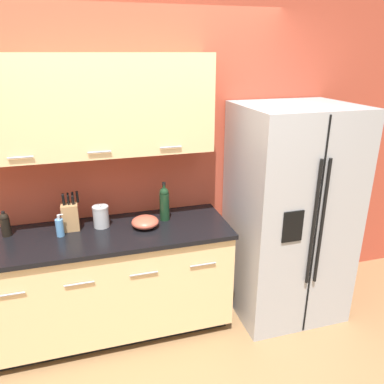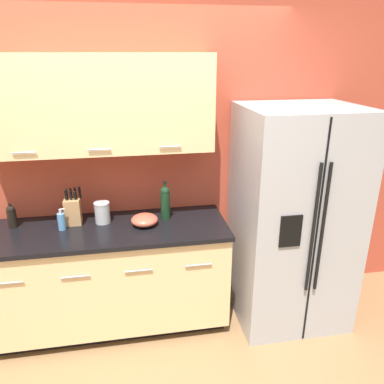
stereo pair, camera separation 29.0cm
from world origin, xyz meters
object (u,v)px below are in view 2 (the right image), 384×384
refrigerator (293,218)px  mixing_bowl (145,220)px  oil_bottle (12,216)px  steel_canister (102,212)px  wine_bottle (165,202)px  soap_dispenser (61,221)px  knife_block (73,211)px

refrigerator → mixing_bowl: refrigerator is taller
oil_bottle → steel_canister: oil_bottle is taller
wine_bottle → soap_dispenser: (-0.80, -0.07, -0.07)m
wine_bottle → oil_bottle: size_ratio=1.64×
refrigerator → wine_bottle: size_ratio=5.67×
refrigerator → wine_bottle: 1.05m
refrigerator → wine_bottle: (-1.02, 0.17, 0.14)m
knife_block → wine_bottle: (0.72, -0.02, 0.03)m
steel_canister → refrigerator: bearing=-6.9°
soap_dispenser → mixing_bowl: soap_dispenser is taller
soap_dispenser → oil_bottle: bearing=163.3°
knife_block → wine_bottle: bearing=-1.7°
refrigerator → oil_bottle: refrigerator is taller
oil_bottle → refrigerator: bearing=-5.7°
wine_bottle → steel_canister: (-0.50, 0.01, -0.06)m
knife_block → mixing_bowl: (0.55, -0.12, -0.07)m
refrigerator → wine_bottle: refrigerator is taller
steel_canister → knife_block: bearing=176.8°
refrigerator → mixing_bowl: bearing=176.4°
steel_canister → wine_bottle: bearing=-1.1°
steel_canister → mixing_bowl: steel_canister is taller
knife_block → mixing_bowl: 0.56m
knife_block → oil_bottle: knife_block is taller
refrigerator → soap_dispenser: bearing=176.7°
mixing_bowl → soap_dispenser: bearing=177.3°
refrigerator → soap_dispenser: (-1.82, 0.11, 0.07)m
refrigerator → steel_canister: size_ratio=9.76×
mixing_bowl → oil_bottle: bearing=171.9°
wine_bottle → knife_block: bearing=178.3°
oil_bottle → wine_bottle: bearing=-2.2°
oil_bottle → mixing_bowl: bearing=-8.1°
wine_bottle → soap_dispenser: 0.80m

